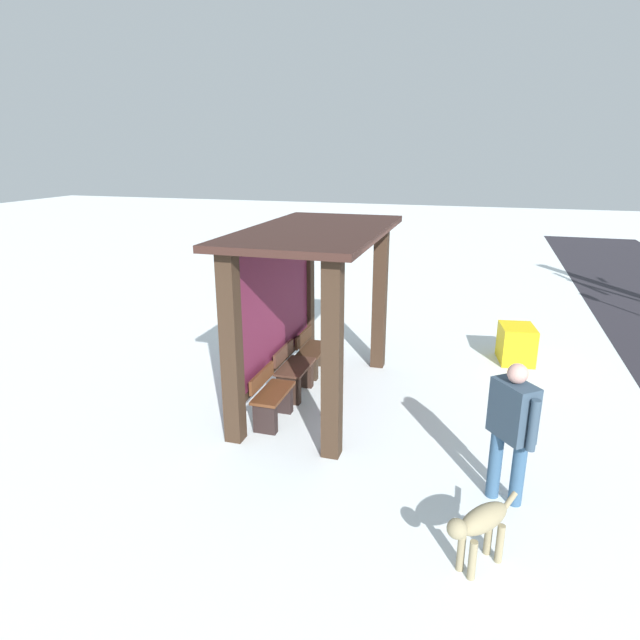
{
  "coord_description": "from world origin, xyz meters",
  "views": [
    {
      "loc": [
        -7.1,
        -2.17,
        3.57
      ],
      "look_at": [
        -0.26,
        -0.12,
        1.31
      ],
      "focal_mm": 30.31,
      "sensor_mm": 36.0,
      "label": 1
    }
  ],
  "objects_px": {
    "bus_shelter": "(305,281)",
    "bench_left_inside": "(272,400)",
    "dog": "(480,525)",
    "bench_center_inside": "(294,375)",
    "bench_right_inside": "(312,355)",
    "person_walking": "(512,423)",
    "grit_bin": "(516,344)"
  },
  "relations": [
    {
      "from": "bench_right_inside",
      "to": "person_walking",
      "type": "distance_m",
      "value": 4.1
    },
    {
      "from": "bus_shelter",
      "to": "bench_right_inside",
      "type": "height_order",
      "value": "bus_shelter"
    },
    {
      "from": "bus_shelter",
      "to": "grit_bin",
      "type": "xyz_separation_m",
      "value": [
        2.38,
        -3.1,
        -1.46
      ]
    },
    {
      "from": "bench_left_inside",
      "to": "person_walking",
      "type": "distance_m",
      "value": 3.19
    },
    {
      "from": "bench_left_inside",
      "to": "grit_bin",
      "type": "height_order",
      "value": "bench_left_inside"
    },
    {
      "from": "bus_shelter",
      "to": "person_walking",
      "type": "distance_m",
      "value": 3.46
    },
    {
      "from": "bench_right_inside",
      "to": "person_walking",
      "type": "bearing_deg",
      "value": -132.37
    },
    {
      "from": "bus_shelter",
      "to": "grit_bin",
      "type": "bearing_deg",
      "value": -52.53
    },
    {
      "from": "grit_bin",
      "to": "bus_shelter",
      "type": "bearing_deg",
      "value": 127.47
    },
    {
      "from": "bench_left_inside",
      "to": "person_walking",
      "type": "height_order",
      "value": "person_walking"
    },
    {
      "from": "dog",
      "to": "grit_bin",
      "type": "relative_size",
      "value": 1.01
    },
    {
      "from": "bench_center_inside",
      "to": "bench_right_inside",
      "type": "height_order",
      "value": "bench_center_inside"
    },
    {
      "from": "dog",
      "to": "bus_shelter",
      "type": "bearing_deg",
      "value": 41.2
    },
    {
      "from": "bench_center_inside",
      "to": "person_walking",
      "type": "distance_m",
      "value": 3.56
    },
    {
      "from": "bench_center_inside",
      "to": "person_walking",
      "type": "relative_size",
      "value": 0.52
    },
    {
      "from": "bench_right_inside",
      "to": "grit_bin",
      "type": "height_order",
      "value": "bench_right_inside"
    },
    {
      "from": "bench_left_inside",
      "to": "bench_center_inside",
      "type": "height_order",
      "value": "bench_center_inside"
    },
    {
      "from": "bench_left_inside",
      "to": "bench_center_inside",
      "type": "bearing_deg",
      "value": 0.03
    },
    {
      "from": "bus_shelter",
      "to": "bench_left_inside",
      "type": "height_order",
      "value": "bus_shelter"
    },
    {
      "from": "bench_center_inside",
      "to": "dog",
      "type": "relative_size",
      "value": 1.14
    },
    {
      "from": "dog",
      "to": "bench_right_inside",
      "type": "bearing_deg",
      "value": 35.59
    },
    {
      "from": "bench_left_inside",
      "to": "bench_right_inside",
      "type": "relative_size",
      "value": 1.0
    },
    {
      "from": "bus_shelter",
      "to": "bench_center_inside",
      "type": "xyz_separation_m",
      "value": [
        0.0,
        0.18,
        -1.47
      ]
    },
    {
      "from": "bus_shelter",
      "to": "bench_left_inside",
      "type": "distance_m",
      "value": 1.73
    },
    {
      "from": "bench_left_inside",
      "to": "dog",
      "type": "distance_m",
      "value": 3.4
    },
    {
      "from": "grit_bin",
      "to": "bench_center_inside",
      "type": "bearing_deg",
      "value": 125.92
    },
    {
      "from": "bus_shelter",
      "to": "dog",
      "type": "distance_m",
      "value": 4.11
    },
    {
      "from": "bench_center_inside",
      "to": "grit_bin",
      "type": "bearing_deg",
      "value": -54.08
    },
    {
      "from": "bench_left_inside",
      "to": "grit_bin",
      "type": "bearing_deg",
      "value": -44.97
    },
    {
      "from": "bench_left_inside",
      "to": "grit_bin",
      "type": "relative_size",
      "value": 1.15
    },
    {
      "from": "bus_shelter",
      "to": "person_walking",
      "type": "bearing_deg",
      "value": -122.96
    },
    {
      "from": "bench_left_inside",
      "to": "bench_center_inside",
      "type": "distance_m",
      "value": 0.91
    }
  ]
}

